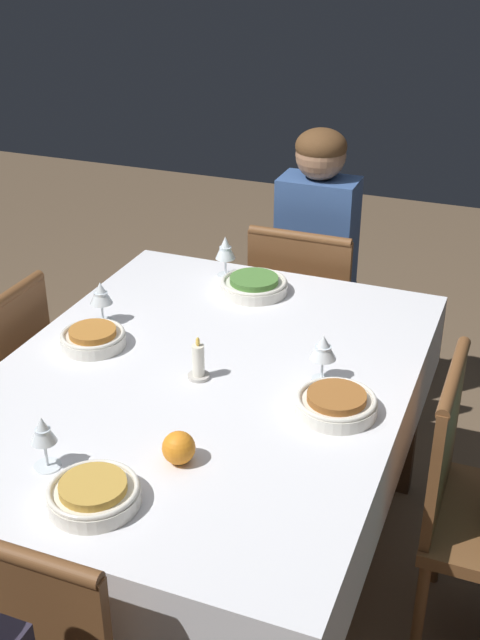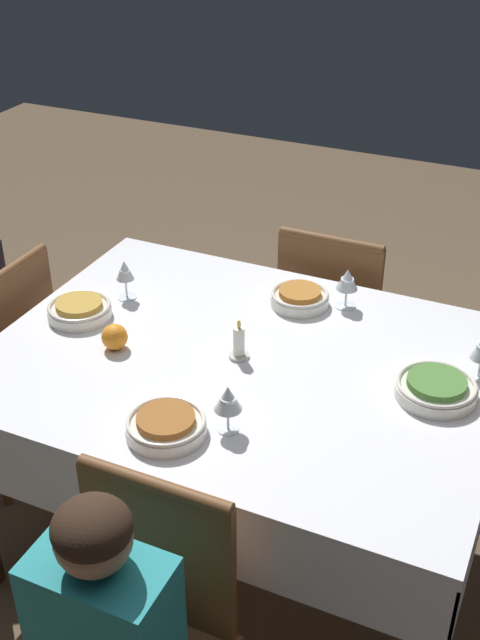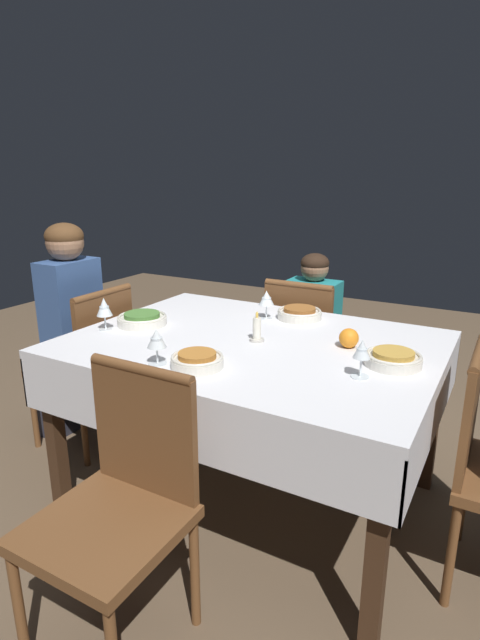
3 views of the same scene
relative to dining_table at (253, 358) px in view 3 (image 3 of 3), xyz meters
The scene contains 17 objects.
ground_plane 0.70m from the dining_table, ahead, with size 8.00×8.00×0.00m, color brown.
dining_table is the anchor object (origin of this frame).
chair_west 1.01m from the dining_table, behind, with size 0.43×0.43×0.90m.
chair_north 0.83m from the dining_table, 95.62° to the left, with size 0.43×0.43×0.90m.
chair_south 0.83m from the dining_table, 92.49° to the right, with size 0.43×0.43×0.90m.
person_adult_denim 1.14m from the dining_table, behind, with size 0.34×0.30×1.22m.
person_child_teal 0.98m from the dining_table, 94.65° to the left, with size 0.30×0.33×1.02m.
bowl_west 0.57m from the dining_table, behind, with size 0.23×0.23×0.06m.
wine_glass_west 0.70m from the dining_table, 163.46° to the right, with size 0.07×0.07×0.15m.
bowl_east 0.59m from the dining_table, ahead, with size 0.21×0.21×0.06m.
wine_glass_east 0.57m from the dining_table, 18.30° to the right, with size 0.06×0.06×0.14m.
bowl_north 0.42m from the dining_table, 83.69° to the left, with size 0.21×0.21×0.06m.
wine_glass_north 0.38m from the dining_table, 106.67° to the left, with size 0.07×0.07×0.14m.
bowl_south 0.38m from the dining_table, 95.35° to the right, with size 0.19×0.19×0.06m.
wine_glass_south 0.49m from the dining_table, 113.03° to the right, with size 0.07×0.07×0.14m.
candle_centerpiece 0.13m from the dining_table, ahead, with size 0.06×0.06×0.13m.
orange_fruit 0.42m from the dining_table, 16.16° to the left, with size 0.08×0.08×0.08m, color orange.
Camera 3 is at (0.93, -1.77, 1.46)m, focal length 28.00 mm.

